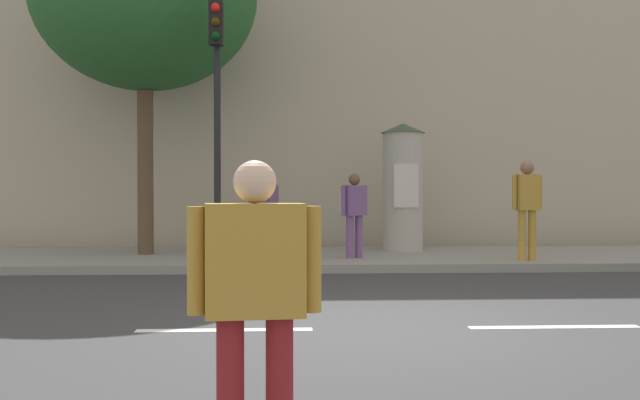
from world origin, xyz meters
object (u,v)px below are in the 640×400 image
(pedestrian_in_dark_shirt, at_px, (527,202))
(pedestrian_with_backpack, at_px, (269,206))
(poster_column, at_px, (403,186))
(traffic_light, at_px, (217,89))
(pedestrian_in_light_jacket, at_px, (255,289))
(pedestrian_tallest, at_px, (354,208))

(pedestrian_in_dark_shirt, height_order, pedestrian_with_backpack, pedestrian_in_dark_shirt)
(poster_column, bearing_deg, pedestrian_in_dark_shirt, -51.29)
(poster_column, bearing_deg, traffic_light, -143.70)
(poster_column, distance_m, pedestrian_with_backpack, 2.85)
(poster_column, height_order, pedestrian_in_light_jacket, poster_column)
(traffic_light, relative_size, poster_column, 1.68)
(traffic_light, height_order, pedestrian_tallest, traffic_light)
(pedestrian_in_light_jacket, distance_m, pedestrian_with_backpack, 11.51)
(traffic_light, bearing_deg, pedestrian_tallest, 22.25)
(pedestrian_tallest, height_order, pedestrian_with_backpack, pedestrian_with_backpack)
(pedestrian_in_light_jacket, height_order, pedestrian_tallest, pedestrian_tallest)
(pedestrian_in_light_jacket, bearing_deg, pedestrian_in_dark_shirt, 64.32)
(poster_column, distance_m, pedestrian_tallest, 2.11)
(pedestrian_in_dark_shirt, distance_m, pedestrian_tallest, 3.16)
(pedestrian_in_light_jacket, relative_size, pedestrian_in_dark_shirt, 0.88)
(pedestrian_in_light_jacket, bearing_deg, traffic_light, 96.33)
(pedestrian_in_dark_shirt, relative_size, pedestrian_tallest, 1.14)
(pedestrian_in_dark_shirt, xyz_separation_m, pedestrian_with_backpack, (-4.69, 2.07, -0.12))
(pedestrian_in_dark_shirt, bearing_deg, pedestrian_in_light_jacket, -115.68)
(pedestrian_in_dark_shirt, xyz_separation_m, pedestrian_tallest, (-3.08, 0.66, -0.13))
(pedestrian_tallest, relative_size, pedestrian_with_backpack, 0.99)
(pedestrian_in_light_jacket, relative_size, pedestrian_tallest, 1.00)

